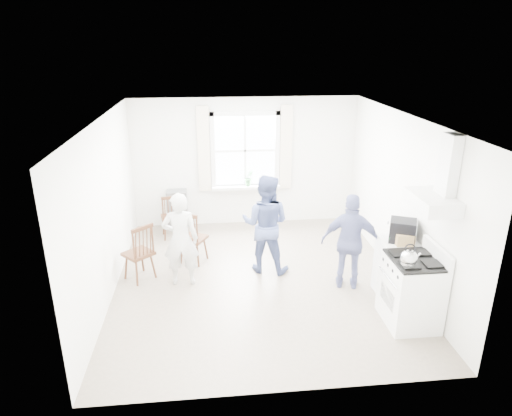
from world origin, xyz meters
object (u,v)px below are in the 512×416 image
Objects in this scene: gas_stove at (411,290)px; person_right at (351,242)px; windsor_chair_b at (190,233)px; person_mid at (265,224)px; low_cabinet at (396,268)px; stereo_stack at (403,231)px; person_left at (181,239)px; windsor_chair_c at (141,247)px; windsor_chair_a at (172,212)px.

person_right is at bearing 118.24° from gas_stove.
windsor_chair_b is 1.31m from person_mid.
low_cabinet is at bearing 168.75° from person_right.
person_mid is at bearing 150.99° from stereo_stack.
person_right reaches higher than gas_stove.
person_left is at bearing 155.95° from gas_stove.
person_right is at bearing 152.25° from stereo_stack.
person_mid is (-1.76, 1.71, 0.34)m from gas_stove.
gas_stove is 1.18m from person_right.
low_cabinet is at bearing 170.79° from person_mid.
stereo_stack is 0.30× the size of person_right.
person_left is at bearing -99.88° from windsor_chair_b.
person_right is (-0.64, 0.34, -0.30)m from stereo_stack.
low_cabinet is 0.55× the size of person_mid.
gas_stove is 3.63m from windsor_chair_b.
windsor_chair_b is at bearing 4.42° from person_mid.
stereo_stack is 3.42m from windsor_chair_b.
windsor_chair_b is (-3.07, 1.34, 0.13)m from low_cabinet.
windsor_chair_b is at bearing 34.52° from windsor_chair_c.
windsor_chair_b reaches higher than low_cabinet.
windsor_chair_b is 0.99× the size of windsor_chair_c.
stereo_stack reaches higher than windsor_chair_b.
gas_stove is at bearing -97.99° from stereo_stack.
gas_stove is at bearing 155.49° from person_mid.
person_right is (2.57, -0.38, 0.00)m from person_left.
gas_stove is 4.04m from windsor_chair_c.
gas_stove is at bearing -34.22° from windsor_chair_b.
low_cabinet is (0.07, 0.70, -0.03)m from gas_stove.
windsor_chair_a is at bearing 144.55° from stereo_stack.
person_left is 0.99× the size of person_right.
person_mid reaches higher than windsor_chair_b.
gas_stove is 0.70m from low_cabinet.
person_right reaches higher than windsor_chair_c.
windsor_chair_a is 3.56m from person_right.
person_mid is at bearing -165.56° from person_left.
stereo_stack is at bearing 168.02° from person_right.
windsor_chair_c is (-3.84, 0.86, -0.47)m from stereo_stack.
windsor_chair_b is (-3.10, 1.37, -0.48)m from stereo_stack.
person_right is at bearing 152.99° from low_cabinet.
low_cabinet is at bearing -12.37° from windsor_chair_c.
gas_stove is at bearing 134.01° from person_right.
person_mid is (1.98, 0.17, 0.24)m from windsor_chair_c.
low_cabinet is at bearing -35.39° from windsor_chair_a.
gas_stove is 0.74× the size of person_left.
windsor_chair_b is at bearing -6.95° from person_right.
gas_stove is at bearing -95.68° from low_cabinet.
gas_stove reaches higher than windsor_chair_c.
windsor_chair_a is 0.59× the size of person_right.
low_cabinet is 3.90m from windsor_chair_c.
windsor_chair_c is at bearing 6.49° from person_right.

